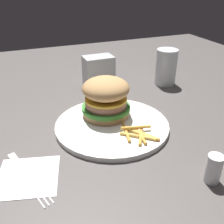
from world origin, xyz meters
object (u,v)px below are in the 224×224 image
(salt_shaker, at_px, (214,169))
(plate, at_px, (112,125))
(fries_pile, at_px, (138,133))
(napkin_dispenser, at_px, (99,72))
(drink_glass, at_px, (166,68))
(fork, at_px, (28,176))
(napkin, at_px, (28,176))
(sandwich, at_px, (106,97))

(salt_shaker, bearing_deg, plate, -157.65)
(fries_pile, height_order, salt_shaker, salt_shaker)
(plate, height_order, napkin_dispenser, napkin_dispenser)
(salt_shaker, bearing_deg, drink_glass, 158.49)
(fries_pile, bearing_deg, fork, -82.01)
(fries_pile, xyz_separation_m, salt_shaker, (0.17, 0.06, 0.01))
(napkin, xyz_separation_m, napkin_dispenser, (-0.34, 0.26, 0.05))
(salt_shaker, bearing_deg, fries_pile, -159.34)
(napkin, bearing_deg, napkin_dispenser, 142.89)
(napkin, distance_m, salt_shaker, 0.33)
(fork, height_order, drink_glass, drink_glass)
(drink_glass, height_order, salt_shaker, drink_glass)
(plate, bearing_deg, drink_glass, 125.84)
(plate, distance_m, sandwich, 0.07)
(sandwich, relative_size, napkin, 1.09)
(napkin, height_order, fork, fork)
(plate, bearing_deg, napkin_dispenser, 167.79)
(sandwich, xyz_separation_m, drink_glass, (-0.15, 0.26, -0.01))
(sandwich, relative_size, salt_shaker, 2.18)
(fries_pile, relative_size, napkin_dispenser, 0.92)
(fork, distance_m, napkin_dispenser, 0.43)
(fries_pile, relative_size, napkin, 0.85)
(drink_glass, relative_size, napkin_dispenser, 1.12)
(drink_glass, bearing_deg, napkin, -58.17)
(plate, distance_m, fries_pile, 0.08)
(fries_pile, distance_m, fork, 0.24)
(napkin_dispenser, bearing_deg, fork, -127.28)
(fork, height_order, napkin_dispenser, napkin_dispenser)
(sandwich, bearing_deg, drink_glass, 119.37)
(fork, bearing_deg, drink_glass, 121.99)
(napkin, distance_m, fork, 0.00)
(plate, relative_size, fries_pile, 2.87)
(fries_pile, distance_m, salt_shaker, 0.18)
(salt_shaker, bearing_deg, fork, -113.47)
(sandwich, height_order, napkin, sandwich)
(fries_pile, xyz_separation_m, fork, (0.03, -0.24, -0.01))
(napkin, height_order, salt_shaker, salt_shaker)
(fries_pile, height_order, napkin, fries_pile)
(fork, relative_size, drink_glass, 1.49)
(sandwich, bearing_deg, napkin_dispenser, 165.63)
(napkin, xyz_separation_m, fork, (0.00, 0.00, 0.00))
(fork, distance_m, salt_shaker, 0.33)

